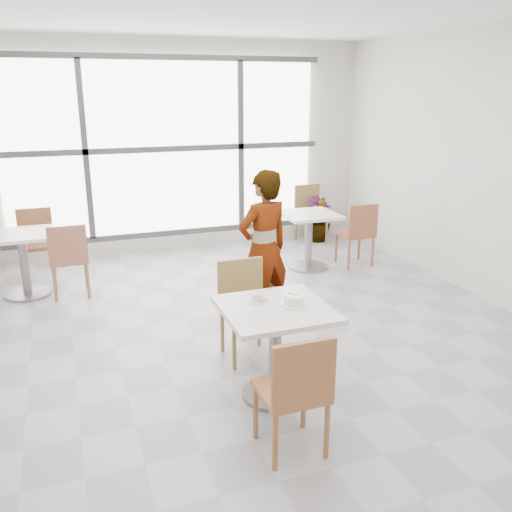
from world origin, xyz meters
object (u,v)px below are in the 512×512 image
object	(u,v)px
person	(264,250)
bg_chair_left_near	(69,256)
bg_table_right	(309,233)
chair_near	(296,388)
main_table	(275,335)
oatmeal_bowl	(294,300)
chair_far	(244,302)
bg_chair_left_far	(36,239)
bg_chair_right_far	(309,209)
coffee_cup	(257,298)
bg_table_left	(23,255)
bg_chair_right_near	(358,230)
plant_right	(318,219)

from	to	relation	value
person	bg_chair_left_near	size ratio (longest dim) A/B	1.82
bg_table_right	chair_near	bearing A→B (deg)	-116.27
main_table	chair_near	xyz separation A→B (m)	(-0.15, -0.73, -0.02)
main_table	oatmeal_bowl	distance (m)	0.31
chair_far	bg_chair_left_far	world-z (taller)	same
bg_chair_right_far	chair_near	bearing A→B (deg)	-116.08
main_table	person	size ratio (longest dim) A/B	0.50
main_table	chair_near	size ratio (longest dim) A/B	0.92
main_table	bg_chair_left_far	bearing A→B (deg)	115.93
main_table	coffee_cup	distance (m)	0.31
chair_near	person	world-z (taller)	person
main_table	bg_chair_right_far	world-z (taller)	bg_chair_right_far
bg_table_left	person	bearing A→B (deg)	-36.17
person	bg_chair_left_far	world-z (taller)	person
bg_table_left	bg_chair_left_far	world-z (taller)	bg_chair_left_far
bg_chair_right_far	coffee_cup	bearing A→B (deg)	-120.32
chair_far	bg_chair_right_near	bearing A→B (deg)	40.01
chair_far	bg_table_right	size ratio (longest dim) A/B	1.16
chair_far	bg_chair_left_far	bearing A→B (deg)	121.67
main_table	chair_near	bearing A→B (deg)	-101.44
bg_chair_right_far	bg_table_right	bearing A→B (deg)	-115.56
chair_near	bg_table_right	size ratio (longest dim) A/B	1.16
coffee_cup	bg_chair_left_far	size ratio (longest dim) A/B	0.18
person	bg_table_right	size ratio (longest dim) A/B	2.11
oatmeal_bowl	bg_table_left	distance (m)	3.67
chair_near	oatmeal_bowl	world-z (taller)	chair_near
main_table	plant_right	xyz separation A→B (m)	(2.33, 4.01, -0.17)
oatmeal_bowl	bg_chair_left_near	world-z (taller)	bg_chair_left_near
main_table	chair_near	world-z (taller)	chair_near
bg_table_left	coffee_cup	bearing A→B (deg)	-57.73
oatmeal_bowl	bg_table_right	world-z (taller)	oatmeal_bowl
main_table	bg_table_right	bearing A→B (deg)	60.37
bg_chair_left_far	bg_chair_right_near	bearing A→B (deg)	-14.21
coffee_cup	bg_chair_right_far	size ratio (longest dim) A/B	0.18
chair_near	person	xyz separation A→B (m)	(0.55, 2.05, 0.29)
bg_table_left	bg_chair_right_far	size ratio (longest dim) A/B	0.86
main_table	bg_chair_right_far	bearing A→B (deg)	61.60
main_table	oatmeal_bowl	xyz separation A→B (m)	(0.15, -0.01, 0.27)
coffee_cup	chair_far	bearing A→B (deg)	80.35
person	bg_table_left	world-z (taller)	person
main_table	person	bearing A→B (deg)	73.09
oatmeal_bowl	bg_chair_right_far	distance (m)	4.60
bg_table_left	chair_near	bearing A→B (deg)	-64.75
bg_chair_left_far	main_table	bearing A→B (deg)	-64.07
bg_chair_left_near	bg_chair_left_far	bearing A→B (deg)	-67.96
bg_chair_left_near	bg_chair_left_far	xyz separation A→B (m)	(-0.37, 0.90, 0.00)
coffee_cup	bg_chair_left_near	world-z (taller)	bg_chair_left_near
main_table	bg_chair_left_near	size ratio (longest dim) A/B	0.92
person	bg_chair_left_far	distance (m)	3.23
oatmeal_bowl	plant_right	xyz separation A→B (m)	(2.18, 4.02, -0.44)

